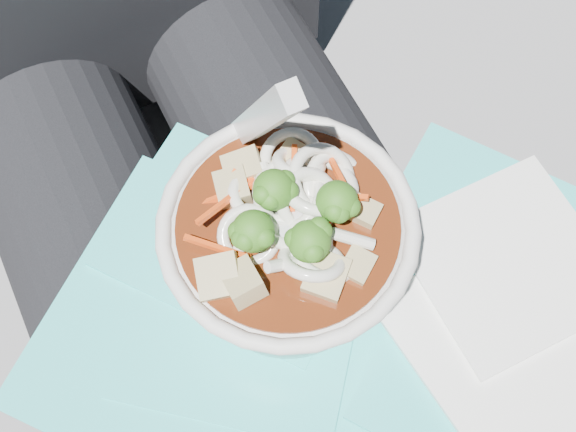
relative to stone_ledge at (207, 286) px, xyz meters
name	(u,v)px	position (x,y,z in m)	size (l,w,h in m)	color
stone_ledge	(207,286)	(0.00, 0.00, 0.00)	(1.00, 0.50, 0.42)	slate
lap	(256,320)	(0.00, -0.15, 0.28)	(0.30, 0.48, 0.14)	black
person_body	(200,198)	(0.00, -0.06, 0.31)	(0.34, 0.94, 0.97)	black
plastic_bag	(324,322)	(0.03, -0.20, 0.36)	(0.41, 0.35, 0.01)	#31CDCB
napkins	(522,313)	(0.14, -0.25, 0.37)	(0.15, 0.18, 0.01)	white
udon_bowl	(289,243)	(0.02, -0.16, 0.42)	(0.18, 0.18, 0.20)	white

